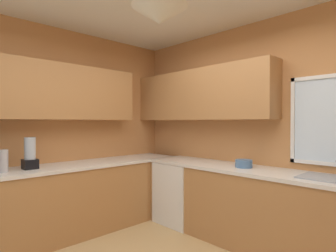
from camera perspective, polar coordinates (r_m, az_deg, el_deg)
The scene contains 7 objects.
room_shell at distance 2.79m, azimuth 0.64°, elevation 8.53°, with size 4.23×3.62×2.73m.
counter_run_left at distance 3.76m, azimuth -20.52°, elevation -14.27°, with size 0.65×3.23×0.89m.
counter_run_back at distance 3.33m, azimuth 20.44°, elevation -16.25°, with size 3.32×0.65×0.89m.
dishwasher at distance 4.03m, azimuth 2.88°, elevation -13.53°, with size 0.60×0.60×0.84m, color white.
kettle at distance 3.42m, azimuth -31.21°, elevation -6.24°, with size 0.13×0.13×0.24m, color #B7B7BC.
bowl at distance 3.37m, azimuth 15.42°, elevation -7.52°, with size 0.20×0.20×0.09m, color #4C7099.
blender_appliance at distance 3.51m, azimuth -26.69°, elevation -5.34°, with size 0.15×0.15×0.36m.
Camera 1 is at (1.59, -1.43, 1.42)m, focal length 29.41 mm.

